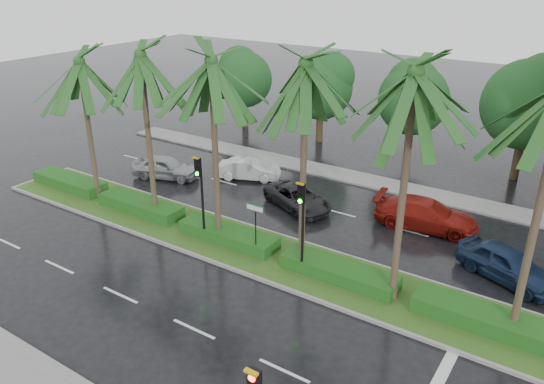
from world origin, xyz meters
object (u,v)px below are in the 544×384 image
Objects in this scene: car_red at (426,214)px; car_blue at (508,264)px; car_darkgrey at (297,198)px; signal_median_left at (200,187)px; street_sign at (255,218)px; car_silver at (166,167)px; car_white at (249,169)px.

car_red is 5.31m from car_blue.
car_blue is at bearing -128.81° from car_red.
car_red reaches higher than car_darkgrey.
signal_median_left is 0.98× the size of car_darkgrey.
car_blue is (11.24, -1.24, 0.14)m from car_darkgrey.
car_red is at bearing 53.29° from street_sign.
car_darkgrey is at bearing -103.75° from car_silver.
car_darkgrey is 6.92m from car_red.
car_silver reaches higher than car_white.
car_silver is 1.07× the size of car_white.
car_white is at bearing 127.55° from street_sign.
car_blue is at bearing -72.53° from car_darkgrey.
car_blue is (4.50, -2.81, -0.01)m from car_red.
car_blue reaches higher than car_silver.
car_darkgrey is 11.31m from car_blue.
signal_median_left is 6.68m from car_darkgrey.
car_white is 11.51m from car_red.
signal_median_left reaches higher than car_silver.
street_sign is 11.08m from car_blue.
street_sign is at bearing 137.38° from car_blue.
car_darkgrey is at bearing 73.58° from signal_median_left.
car_darkgrey is 1.01× the size of car_blue.
car_silver is at bearing 111.47° from car_blue.
car_silver is at bearing 118.36° from car_darkgrey.
car_blue is at bearing -109.73° from car_silver.
car_white is at bearing -76.92° from car_silver.
signal_median_left reaches higher than car_white.
car_silver reaches higher than car_darkgrey.
car_white is at bearing 90.94° from car_darkgrey.
street_sign is 0.49× the size of car_red.
car_darkgrey is at bearing 96.35° from car_red.
car_blue is at bearing 20.05° from signal_median_left.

